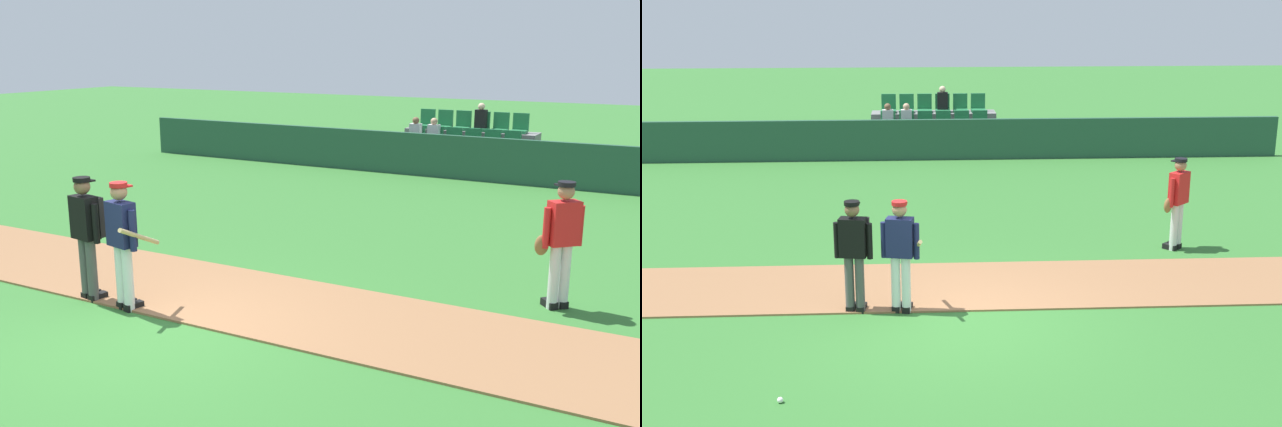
# 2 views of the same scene
# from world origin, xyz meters

# --- Properties ---
(ground_plane) EXTENTS (80.00, 80.00, 0.00)m
(ground_plane) POSITION_xyz_m (0.00, 0.00, 0.00)
(ground_plane) COLOR #33702D
(infield_dirt_path) EXTENTS (28.00, 2.23, 0.03)m
(infield_dirt_path) POSITION_xyz_m (0.00, 1.53, 0.01)
(infield_dirt_path) COLOR #936642
(infield_dirt_path) RESTS_ON ground
(dugout_fence) EXTENTS (20.00, 0.16, 1.16)m
(dugout_fence) POSITION_xyz_m (0.00, 11.89, 0.58)
(dugout_fence) COLOR #234C38
(dugout_fence) RESTS_ON ground
(stadium_bleachers) EXTENTS (3.90, 2.10, 1.90)m
(stadium_bleachers) POSITION_xyz_m (-0.02, 13.34, 0.50)
(stadium_bleachers) COLOR slate
(stadium_bleachers) RESTS_ON ground
(batter_navy_jersey) EXTENTS (0.62, 0.80, 1.76)m
(batter_navy_jersey) POSITION_xyz_m (-0.78, 0.47, 0.97)
(batter_navy_jersey) COLOR white
(batter_navy_jersey) RESTS_ON ground
(umpire_home_plate) EXTENTS (0.58, 0.35, 1.76)m
(umpire_home_plate) POSITION_xyz_m (-1.48, 0.52, 1.00)
(umpire_home_plate) COLOR #4C4C4C
(umpire_home_plate) RESTS_ON ground
(runner_red_jersey) EXTENTS (0.58, 0.49, 1.76)m
(runner_red_jersey) POSITION_xyz_m (4.34, 3.29, 0.96)
(runner_red_jersey) COLOR silver
(runner_red_jersey) RESTS_ON ground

